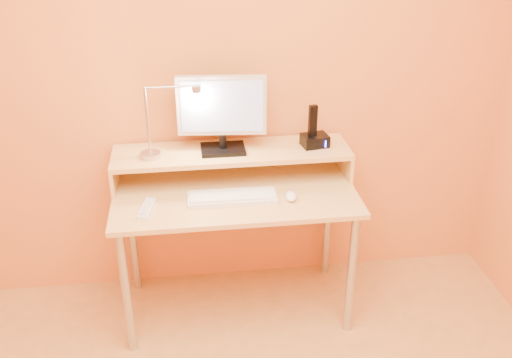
{
  "coord_description": "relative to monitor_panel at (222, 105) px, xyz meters",
  "views": [
    {
      "loc": [
        -0.22,
        -1.32,
        2.09
      ],
      "look_at": [
        0.1,
        1.13,
        0.81
      ],
      "focal_mm": 40.58,
      "sensor_mm": 36.0,
      "label": 1
    }
  ],
  "objects": [
    {
      "name": "phone_dock",
      "position": [
        0.47,
        -0.01,
        -0.21
      ],
      "size": [
        0.14,
        0.12,
        0.06
      ],
      "primitive_type": "cube",
      "rotation": [
        0.0,
        0.0,
        0.17
      ],
      "color": "black",
      "rests_on": "desk_shelf"
    },
    {
      "name": "shelf_riser_left",
      "position": [
        -0.55,
        -0.01,
        -0.33
      ],
      "size": [
        0.02,
        0.3,
        0.14
      ],
      "primitive_type": "cube",
      "color": "#EABE6C",
      "rests_on": "desk_lower"
    },
    {
      "name": "desk_leg_fl",
      "position": [
        -0.51,
        -0.41,
        -0.77
      ],
      "size": [
        0.04,
        0.04,
        0.69
      ],
      "primitive_type": "cylinder",
      "color": "#B2B2B5",
      "rests_on": "floor"
    },
    {
      "name": "monitor_screen",
      "position": [
        0.0,
        -0.02,
        0.0
      ],
      "size": [
        0.4,
        0.04,
        0.26
      ],
      "primitive_type": "cube",
      "rotation": [
        0.0,
        0.0,
        -0.1
      ],
      "color": "#95A6D4",
      "rests_on": "monitor_panel"
    },
    {
      "name": "phone_handset",
      "position": [
        0.46,
        -0.01,
        -0.1
      ],
      "size": [
        0.04,
        0.03,
        0.16
      ],
      "primitive_type": "cube",
      "rotation": [
        0.0,
        0.0,
        0.17
      ],
      "color": "black",
      "rests_on": "phone_dock"
    },
    {
      "name": "lamp_arm",
      "position": [
        -0.24,
        -0.04,
        0.12
      ],
      "size": [
        0.24,
        0.01,
        0.01
      ],
      "primitive_type": "cylinder",
      "rotation": [
        0.0,
        1.57,
        0.0
      ],
      "color": "#B2B2B5",
      "rests_on": "lamp_post"
    },
    {
      "name": "monitor_neck",
      "position": [
        -0.0,
        -0.01,
        -0.19
      ],
      "size": [
        0.04,
        0.04,
        0.07
      ],
      "primitive_type": "cylinder",
      "color": "black",
      "rests_on": "monitor_foot"
    },
    {
      "name": "remote_control",
      "position": [
        -0.38,
        -0.28,
        -0.39
      ],
      "size": [
        0.08,
        0.18,
        0.02
      ],
      "primitive_type": "cube",
      "rotation": [
        0.0,
        0.0,
        -0.2
      ],
      "color": "white",
      "rests_on": "desk_lower"
    },
    {
      "name": "desk_shelf",
      "position": [
        0.04,
        -0.01,
        -0.25
      ],
      "size": [
        1.2,
        0.3,
        0.02
      ],
      "primitive_type": "cube",
      "color": "#EABE6C",
      "rests_on": "desk_lower"
    },
    {
      "name": "desk_leg_fr",
      "position": [
        0.59,
        -0.41,
        -0.77
      ],
      "size": [
        0.04,
        0.04,
        0.69
      ],
      "primitive_type": "cylinder",
      "color": "#B2B2B5",
      "rests_on": "floor"
    },
    {
      "name": "desk_leg_bl",
      "position": [
        -0.51,
        0.09,
        -0.77
      ],
      "size": [
        0.04,
        0.04,
        0.69
      ],
      "primitive_type": "cylinder",
      "color": "#B2B2B5",
      "rests_on": "floor"
    },
    {
      "name": "keyboard",
      "position": [
        0.02,
        -0.23,
        -0.39
      ],
      "size": [
        0.43,
        0.14,
        0.02
      ],
      "primitive_type": "cube",
      "rotation": [
        0.0,
        0.0,
        -0.02
      ],
      "color": "white",
      "rests_on": "desk_lower"
    },
    {
      "name": "desk_lower",
      "position": [
        0.04,
        -0.16,
        -0.41
      ],
      "size": [
        1.2,
        0.6,
        0.02
      ],
      "primitive_type": "cube",
      "color": "#EABE6C",
      "rests_on": "floor"
    },
    {
      "name": "phone_led",
      "position": [
        0.52,
        -0.06,
        -0.21
      ],
      "size": [
        0.01,
        0.0,
        0.04
      ],
      "primitive_type": "cube",
      "color": "#2E32EC",
      "rests_on": "phone_dock"
    },
    {
      "name": "desk_leg_br",
      "position": [
        0.59,
        0.09,
        -0.77
      ],
      "size": [
        0.04,
        0.04,
        0.69
      ],
      "primitive_type": "cylinder",
      "color": "#B2B2B5",
      "rests_on": "floor"
    },
    {
      "name": "lamp_base",
      "position": [
        -0.36,
        -0.04,
        -0.23
      ],
      "size": [
        0.1,
        0.1,
        0.02
      ],
      "primitive_type": "cylinder",
      "color": "#B2B2B5",
      "rests_on": "desk_shelf"
    },
    {
      "name": "mouse",
      "position": [
        0.31,
        -0.26,
        -0.38
      ],
      "size": [
        0.07,
        0.1,
        0.03
      ],
      "primitive_type": "ellipsoid",
      "rotation": [
        0.0,
        0.0,
        -0.14
      ],
      "color": "white",
      "rests_on": "desk_lower"
    },
    {
      "name": "lamp_head",
      "position": [
        -0.12,
        -0.04,
        0.1
      ],
      "size": [
        0.04,
        0.04,
        0.03
      ],
      "primitive_type": "cylinder",
      "color": "#B2B2B5",
      "rests_on": "lamp_arm"
    },
    {
      "name": "monitor_foot",
      "position": [
        -0.0,
        -0.01,
        -0.23
      ],
      "size": [
        0.22,
        0.16,
        0.02
      ],
      "primitive_type": "cube",
      "color": "black",
      "rests_on": "desk_shelf"
    },
    {
      "name": "wall_back",
      "position": [
        0.04,
        0.16,
        0.13
      ],
      "size": [
        3.0,
        0.04,
        2.5
      ],
      "primitive_type": "cube",
      "color": "#C97932",
      "rests_on": "floor"
    },
    {
      "name": "monitor_back",
      "position": [
        -0.0,
        0.02,
        0.0
      ],
      "size": [
        0.39,
        0.05,
        0.25
      ],
      "primitive_type": "cube",
      "rotation": [
        0.0,
        0.0,
        -0.1
      ],
      "color": "black",
      "rests_on": "monitor_panel"
    },
    {
      "name": "lamp_post",
      "position": [
        -0.36,
        -0.04,
        -0.05
      ],
      "size": [
        0.01,
        0.01,
        0.33
      ],
      "primitive_type": "cylinder",
      "color": "#B2B2B5",
      "rests_on": "lamp_base"
    },
    {
      "name": "monitor_panel",
      "position": [
        0.0,
        0.0,
        0.0
      ],
      "size": [
        0.44,
        0.08,
        0.3
      ],
      "primitive_type": "cube",
      "rotation": [
        0.0,
        0.0,
        -0.1
      ],
      "color": "silver",
      "rests_on": "monitor_neck"
    },
    {
      "name": "lamp_bulb",
      "position": [
        -0.12,
        -0.04,
        0.09
      ],
      "size": [
        0.03,
        0.03,
        0.0
      ],
      "primitive_type": "cylinder",
      "color": "#FFEAC6",
      "rests_on": "lamp_head"
    },
    {
      "name": "shelf_riser_right",
      "position": [
        0.63,
        -0.01,
        -0.33
      ],
      "size": [
        0.02,
        0.3,
        0.14
      ],
      "primitive_type": "cube",
      "color": "#EABE6C",
      "rests_on": "desk_lower"
    }
  ]
}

